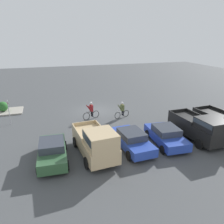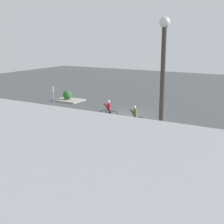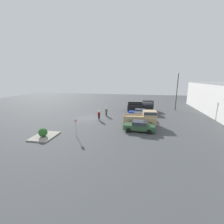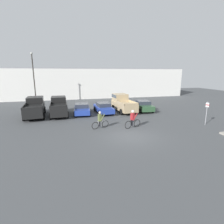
# 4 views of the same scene
# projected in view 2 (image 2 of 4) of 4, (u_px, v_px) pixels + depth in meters

# --- Properties ---
(ground_plane) EXTENTS (80.00, 80.00, 0.00)m
(ground_plane) POSITION_uv_depth(u_px,v_px,m) (128.00, 115.00, 31.23)
(ground_plane) COLOR #424447
(pickup_truck_0) EXTENTS (2.62, 5.74, 2.19)m
(pickup_truck_0) POSITION_uv_depth(u_px,v_px,m) (188.00, 148.00, 18.56)
(pickup_truck_0) COLOR black
(pickup_truck_0) RESTS_ON ground_plane
(pickup_truck_1) EXTENTS (2.28, 5.16, 2.17)m
(pickup_truck_1) POSITION_uv_depth(u_px,v_px,m) (145.00, 140.00, 20.06)
(pickup_truck_1) COLOR black
(pickup_truck_1) RESTS_ON ground_plane
(sedan_0) EXTENTS (2.23, 4.38, 1.37)m
(sedan_0) POSITION_uv_depth(u_px,v_px,m) (110.00, 138.00, 21.75)
(sedan_0) COLOR #233D9E
(sedan_0) RESTS_ON ground_plane
(sedan_1) EXTENTS (2.13, 4.57, 1.38)m
(sedan_1) POSITION_uv_depth(u_px,v_px,m) (78.00, 132.00, 23.17)
(sedan_1) COLOR #233D9E
(sedan_1) RESTS_ON ground_plane
(pickup_truck_2) EXTENTS (2.47, 5.09, 2.28)m
(pickup_truck_2) POSITION_uv_depth(u_px,v_px,m) (45.00, 122.00, 24.04)
(pickup_truck_2) COLOR tan
(pickup_truck_2) RESTS_ON ground_plane
(sedan_2) EXTENTS (2.11, 4.29, 1.43)m
(sedan_2) POSITION_uv_depth(u_px,v_px,m) (24.00, 122.00, 25.93)
(sedan_2) COLOR #2D5133
(sedan_2) RESTS_ON ground_plane
(cyclist_0) EXTENTS (1.77, 0.62, 1.77)m
(cyclist_0) POSITION_uv_depth(u_px,v_px,m) (109.00, 109.00, 29.67)
(cyclist_0) COLOR black
(cyclist_0) RESTS_ON ground_plane
(cyclist_1) EXTENTS (1.72, 0.62, 1.67)m
(cyclist_1) POSITION_uv_depth(u_px,v_px,m) (135.00, 115.00, 27.68)
(cyclist_1) COLOR black
(cyclist_1) RESTS_ON ground_plane
(fire_lane_sign) EXTENTS (0.15, 0.28, 2.38)m
(fire_lane_sign) POSITION_uv_depth(u_px,v_px,m) (53.00, 95.00, 33.96)
(fire_lane_sign) COLOR #9E9EA3
(fire_lane_sign) RESTS_ON ground_plane
(lamppost) EXTENTS (0.36, 0.36, 8.23)m
(lamppost) POSITION_uv_depth(u_px,v_px,m) (161.00, 119.00, 11.04)
(lamppost) COLOR #2D2823
(lamppost) RESTS_ON ground_plane
(curb_island) EXTENTS (3.36, 2.55, 0.15)m
(curb_island) POSITION_uv_depth(u_px,v_px,m) (69.00, 100.00, 37.92)
(curb_island) COLOR gray
(curb_island) RESTS_ON ground_plane
(shrub) EXTENTS (1.06, 1.06, 1.06)m
(shrub) POSITION_uv_depth(u_px,v_px,m) (67.00, 95.00, 37.90)
(shrub) COLOR #286028
(shrub) RESTS_ON curb_island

